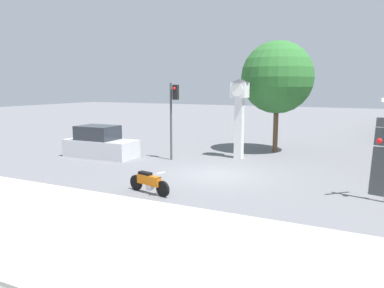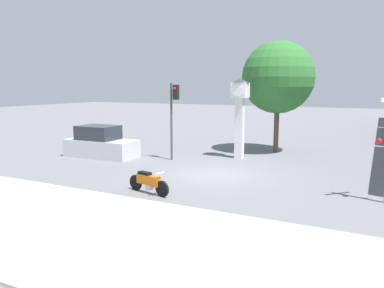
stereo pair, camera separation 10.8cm
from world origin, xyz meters
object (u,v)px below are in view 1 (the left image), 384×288
at_px(motorcycle, 149,182).
at_px(clock_tower, 240,106).
at_px(street_tree, 277,77).
at_px(parked_car, 100,144).
at_px(traffic_light, 173,107).

relative_size(motorcycle, clock_tower, 0.46).
relative_size(street_tree, parked_car, 1.59).
xyz_separation_m(motorcycle, traffic_light, (-2.36, 6.13, 2.47)).
xyz_separation_m(traffic_light, parked_car, (-4.25, -1.07, -2.15)).
xyz_separation_m(motorcycle, street_tree, (2.02, 11.16, 4.12)).
height_order(clock_tower, traffic_light, clock_tower).
distance_m(motorcycle, clock_tower, 8.64).
bearing_deg(clock_tower, motorcycle, -94.72).
height_order(street_tree, parked_car, street_tree).
height_order(clock_tower, parked_car, clock_tower).
relative_size(motorcycle, traffic_light, 0.48).
distance_m(motorcycle, parked_car, 8.33).
relative_size(clock_tower, parked_car, 1.05).
bearing_deg(street_tree, clock_tower, -114.72).
height_order(clock_tower, street_tree, street_tree).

